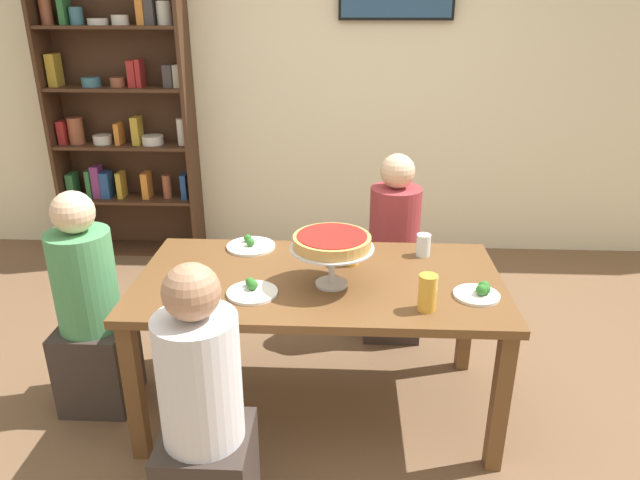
% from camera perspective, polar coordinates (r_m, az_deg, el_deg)
% --- Properties ---
extents(ground_plane, '(12.00, 12.00, 0.00)m').
position_cam_1_polar(ground_plane, '(3.15, -0.09, -15.88)').
color(ground_plane, brown).
extents(rear_partition, '(8.00, 0.12, 2.80)m').
position_cam_1_polar(rear_partition, '(4.70, 1.27, 15.69)').
color(rear_partition, beige).
rests_on(rear_partition, ground_plane).
extents(dining_table, '(1.72, 0.89, 0.74)m').
position_cam_1_polar(dining_table, '(2.79, -0.10, -5.30)').
color(dining_table, brown).
rests_on(dining_table, ground_plane).
extents(bookshelf, '(1.10, 0.30, 2.21)m').
position_cam_1_polar(bookshelf, '(4.88, -18.85, 11.61)').
color(bookshelf, '#422819').
rests_on(bookshelf, ground_plane).
extents(diner_head_west, '(0.34, 0.34, 1.15)m').
position_cam_1_polar(diner_head_west, '(3.12, -21.52, -7.15)').
color(diner_head_west, '#382D28').
rests_on(diner_head_west, ground_plane).
extents(diner_far_right, '(0.34, 0.34, 1.15)m').
position_cam_1_polar(diner_far_right, '(3.55, 7.15, -1.99)').
color(diner_far_right, '#382D28').
rests_on(diner_far_right, ground_plane).
extents(diner_near_left, '(0.34, 0.34, 1.15)m').
position_cam_1_polar(diner_near_left, '(2.30, -11.29, -17.44)').
color(diner_near_left, '#382D28').
rests_on(diner_near_left, ground_plane).
extents(deep_dish_pizza_stand, '(0.38, 0.38, 0.24)m').
position_cam_1_polar(deep_dish_pizza_stand, '(2.60, 1.18, -0.39)').
color(deep_dish_pizza_stand, silver).
rests_on(deep_dish_pizza_stand, dining_table).
extents(salad_plate_near_diner, '(0.26, 0.26, 0.06)m').
position_cam_1_polar(salad_plate_near_diner, '(3.10, -6.80, -0.54)').
color(salad_plate_near_diner, white).
rests_on(salad_plate_near_diner, dining_table).
extents(salad_plate_far_diner, '(0.23, 0.23, 0.06)m').
position_cam_1_polar(salad_plate_far_diner, '(2.62, -6.66, -4.97)').
color(salad_plate_far_diner, white).
rests_on(salad_plate_far_diner, dining_table).
extents(salad_plate_spare, '(0.20, 0.20, 0.07)m').
position_cam_1_polar(salad_plate_spare, '(2.67, 15.31, -4.99)').
color(salad_plate_spare, white).
rests_on(salad_plate_spare, dining_table).
extents(beer_glass_amber_tall, '(0.08, 0.08, 0.16)m').
position_cam_1_polar(beer_glass_amber_tall, '(2.48, 10.48, -5.09)').
color(beer_glass_amber_tall, gold).
rests_on(beer_glass_amber_tall, dining_table).
extents(beer_glass_amber_short, '(0.08, 0.08, 0.14)m').
position_cam_1_polar(beer_glass_amber_short, '(2.86, 3.06, -1.07)').
color(beer_glass_amber_short, gold).
rests_on(beer_glass_amber_short, dining_table).
extents(water_glass_clear_near, '(0.07, 0.07, 0.11)m').
position_cam_1_polar(water_glass_clear_near, '(3.01, 10.09, -0.49)').
color(water_glass_clear_near, white).
rests_on(water_glass_clear_near, dining_table).
extents(cutlery_fork_near, '(0.18, 0.05, 0.00)m').
position_cam_1_polar(cutlery_fork_near, '(2.57, -13.04, -6.21)').
color(cutlery_fork_near, silver).
rests_on(cutlery_fork_near, dining_table).
extents(cutlery_knife_near, '(0.18, 0.04, 0.00)m').
position_cam_1_polar(cutlery_knife_near, '(3.02, -0.94, -1.13)').
color(cutlery_knife_near, silver).
rests_on(cutlery_knife_near, dining_table).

